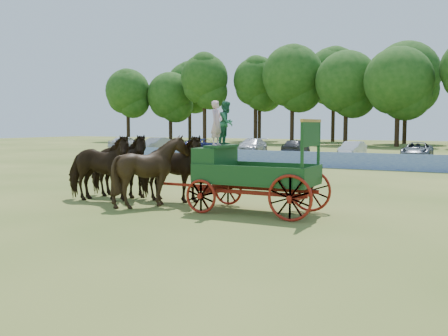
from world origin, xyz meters
TOP-DOWN VIEW (x-y plane):
  - ground at (0.00, 0.00)m, footprint 160.00×160.00m
  - horse_lead_left at (-2.64, 0.02)m, footprint 3.11×1.77m
  - horse_lead_right at (-2.64, 1.12)m, footprint 3.03×1.56m
  - horse_wheel_left at (-0.24, 0.02)m, footprint 2.67×2.49m
  - horse_wheel_right at (-0.24, 1.12)m, footprint 3.00×1.49m
  - farm_dray at (2.74, 0.60)m, footprint 6.00×2.00m
  - sponsor_banner at (-1.00, 18.00)m, footprint 26.00×0.08m
  - parked_cars at (1.61, 29.92)m, footprint 57.59×6.77m
  - treeline at (-2.75, 59.98)m, footprint 92.15×24.50m

SIDE VIEW (x-z plane):
  - ground at x=0.00m, z-range 0.00..0.00m
  - sponsor_banner at x=-1.00m, z-range 0.00..1.05m
  - parked_cars at x=1.61m, z-range -0.07..1.52m
  - horse_lead_left at x=-2.64m, z-range 0.00..2.48m
  - horse_lead_right at x=-2.64m, z-range 0.00..2.48m
  - horse_wheel_right at x=-0.24m, z-range 0.00..2.48m
  - horse_wheel_left at x=-0.24m, z-range 0.00..2.48m
  - farm_dray at x=2.74m, z-range -0.23..3.38m
  - treeline at x=-2.75m, z-range 1.80..17.53m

